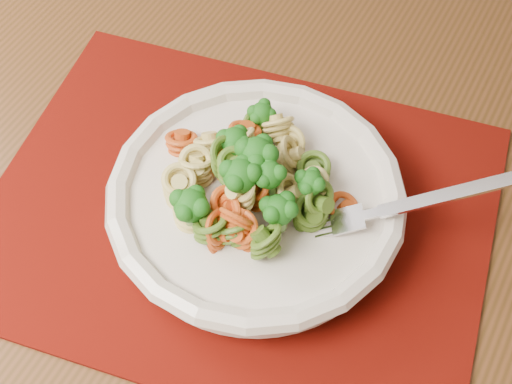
% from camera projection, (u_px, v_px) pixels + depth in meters
% --- Properties ---
extents(dining_table, '(1.53, 1.09, 0.71)m').
position_uv_depth(dining_table, '(262.00, 206.00, 0.72)').
color(dining_table, '#542F17').
rests_on(dining_table, ground).
extents(placemat, '(0.44, 0.35, 0.00)m').
position_uv_depth(placemat, '(238.00, 213.00, 0.61)').
color(placemat, '#510A03').
rests_on(placemat, dining_table).
extents(pasta_bowl, '(0.24, 0.24, 0.05)m').
position_uv_depth(pasta_bowl, '(256.00, 200.00, 0.58)').
color(pasta_bowl, beige).
rests_on(pasta_bowl, placemat).
extents(pasta_broccoli_heap, '(0.21, 0.21, 0.06)m').
position_uv_depth(pasta_broccoli_heap, '(256.00, 188.00, 0.56)').
color(pasta_broccoli_heap, '#D0BD67').
rests_on(pasta_broccoli_heap, pasta_bowl).
extents(fork, '(0.17, 0.10, 0.08)m').
position_uv_depth(fork, '(347.00, 220.00, 0.55)').
color(fork, silver).
rests_on(fork, pasta_bowl).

